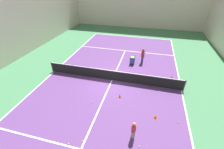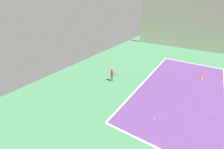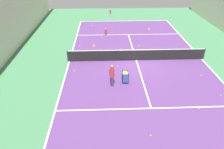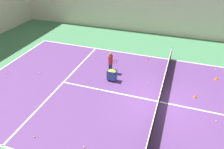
# 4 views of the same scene
# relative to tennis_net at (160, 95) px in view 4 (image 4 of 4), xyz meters

# --- Properties ---
(ground_plane) EXTENTS (39.11, 39.11, 0.00)m
(ground_plane) POSITION_rel_tennis_net_xyz_m (0.00, 0.00, -0.53)
(ground_plane) COLOR #3D754C
(court_playing_area) EXTENTS (11.73, 24.29, 0.00)m
(court_playing_area) POSITION_rel_tennis_net_xyz_m (0.00, 0.00, -0.53)
(court_playing_area) COLOR #563370
(court_playing_area) RESTS_ON ground
(line_baseline_far) EXTENTS (11.73, 0.10, 0.00)m
(line_baseline_far) POSITION_rel_tennis_net_xyz_m (0.00, 12.14, -0.52)
(line_baseline_far) COLOR white
(line_baseline_far) RESTS_ON ground
(line_sideline_right) EXTENTS (0.10, 24.29, 0.00)m
(line_sideline_right) POSITION_rel_tennis_net_xyz_m (5.87, 0.00, -0.52)
(line_sideline_right) COLOR white
(line_sideline_right) RESTS_ON ground
(line_service_far) EXTENTS (11.73, 0.10, 0.00)m
(line_service_far) POSITION_rel_tennis_net_xyz_m (0.00, 6.68, -0.52)
(line_service_far) COLOR white
(line_service_far) RESTS_ON ground
(line_centre_service) EXTENTS (0.10, 13.36, 0.00)m
(line_centre_service) POSITION_rel_tennis_net_xyz_m (0.00, 0.00, -0.52)
(line_centre_service) COLOR white
(line_centre_service) RESTS_ON ground
(tennis_net) EXTENTS (12.03, 0.10, 1.02)m
(tennis_net) POSITION_rel_tennis_net_xyz_m (0.00, 0.00, 0.00)
(tennis_net) COLOR #2D2D33
(tennis_net) RESTS_ON ground
(coach_at_net) EXTENTS (0.41, 0.66, 1.66)m
(coach_at_net) POSITION_rel_tennis_net_xyz_m (2.31, 3.99, 0.43)
(coach_at_net) COLOR #2D3351
(coach_at_net) RESTS_ON ground
(ball_cart) EXTENTS (0.45, 0.62, 0.84)m
(ball_cart) POSITION_rel_tennis_net_xyz_m (1.32, 3.54, 0.06)
(ball_cart) COLOR #2D478C
(ball_cart) RESTS_ON ground
(training_cone_0) EXTENTS (0.25, 0.25, 0.25)m
(training_cone_0) POSITION_rel_tennis_net_xyz_m (3.83, -3.46, -0.40)
(training_cone_0) COLOR orange
(training_cone_0) RESTS_ON ground
(training_cone_2) EXTENTS (0.20, 0.20, 0.29)m
(training_cone_2) POSITION_rel_tennis_net_xyz_m (1.15, -2.06, -0.38)
(training_cone_2) COLOR orange
(training_cone_2) RESTS_ON ground
(training_cone_3) EXTENTS (0.16, 0.16, 0.25)m
(training_cone_3) POSITION_rel_tennis_net_xyz_m (5.22, 1.74, -0.40)
(training_cone_3) COLOR orange
(training_cone_3) RESTS_ON ground
(tennis_ball_0) EXTENTS (0.07, 0.07, 0.07)m
(tennis_ball_0) POSITION_rel_tennis_net_xyz_m (-2.90, 6.85, -0.49)
(tennis_ball_0) COLOR yellow
(tennis_ball_0) RESTS_ON ground
(tennis_ball_2) EXTENTS (0.07, 0.07, 0.07)m
(tennis_ball_2) POSITION_rel_tennis_net_xyz_m (1.71, 1.07, -0.49)
(tennis_ball_2) COLOR yellow
(tennis_ball_2) RESTS_ON ground
(tennis_ball_4) EXTENTS (0.07, 0.07, 0.07)m
(tennis_ball_4) POSITION_rel_tennis_net_xyz_m (1.88, 4.08, -0.49)
(tennis_ball_4) COLOR yellow
(tennis_ball_4) RESTS_ON ground
(tennis_ball_7) EXTENTS (0.07, 0.07, 0.07)m
(tennis_ball_7) POSITION_rel_tennis_net_xyz_m (-0.71, -3.19, -0.49)
(tennis_ball_7) COLOR yellow
(tennis_ball_7) RESTS_ON ground
(tennis_ball_10) EXTENTS (0.07, 0.07, 0.07)m
(tennis_ball_10) POSITION_rel_tennis_net_xyz_m (-4.66, 2.91, -0.49)
(tennis_ball_10) COLOR yellow
(tennis_ball_10) RESTS_ON ground
(tennis_ball_11) EXTENTS (0.07, 0.07, 0.07)m
(tennis_ball_11) POSITION_rel_tennis_net_xyz_m (-4.91, 5.55, -0.49)
(tennis_ball_11) COLOR yellow
(tennis_ball_11) RESTS_ON ground
(tennis_ball_14) EXTENTS (0.07, 0.07, 0.07)m
(tennis_ball_14) POSITION_rel_tennis_net_xyz_m (5.27, -3.49, -0.49)
(tennis_ball_14) COLOR yellow
(tennis_ball_14) RESTS_ON ground
(tennis_ball_15) EXTENTS (0.07, 0.07, 0.07)m
(tennis_ball_15) POSITION_rel_tennis_net_xyz_m (4.14, -0.47, -0.49)
(tennis_ball_15) COLOR yellow
(tennis_ball_15) RESTS_ON ground
(tennis_ball_17) EXTENTS (0.07, 0.07, 0.07)m
(tennis_ball_17) POSITION_rel_tennis_net_xyz_m (1.56, 12.73, -0.49)
(tennis_ball_17) COLOR yellow
(tennis_ball_17) RESTS_ON ground
(tennis_ball_18) EXTENTS (0.07, 0.07, 0.07)m
(tennis_ball_18) POSITION_rel_tennis_net_xyz_m (-0.29, 11.28, -0.49)
(tennis_ball_18) COLOR yellow
(tennis_ball_18) RESTS_ON ground
(tennis_ball_19) EXTENTS (0.07, 0.07, 0.07)m
(tennis_ball_19) POSITION_rel_tennis_net_xyz_m (0.48, 8.95, -0.49)
(tennis_ball_19) COLOR yellow
(tennis_ball_19) RESTS_ON ground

